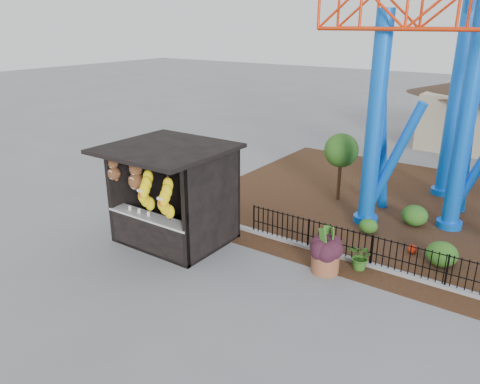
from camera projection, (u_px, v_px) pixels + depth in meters
The scene contains 9 objects.
ground at pixel (230, 283), 12.57m from camera, with size 120.00×120.00×0.00m, color slate.
mulch_bed at pixel (454, 219), 16.57m from camera, with size 18.00×12.00×0.02m, color #331E11.
curb at pixel (413, 277), 12.71m from camera, with size 18.00×0.18×0.12m, color gray.
prize_booth at pixel (168, 197), 14.36m from camera, with size 3.50×3.40×3.12m.
picket_fence at pixel (451, 273), 12.07m from camera, with size 12.20×0.06×1.00m, color black, non-canonical shape.
terracotta_planter at pixel (325, 262), 13.02m from camera, with size 0.77×0.77×0.62m, color brown.
planter_foliage at pixel (327, 241), 12.81m from camera, with size 0.70×0.70×0.64m, color black.
potted_plant at pixel (361, 257), 13.11m from camera, with size 0.70×0.61×0.78m, color #1E591A.
landscaping at pixel (444, 239), 14.37m from camera, with size 7.81×3.70×0.71m.
Camera 1 is at (6.52, -8.83, 6.60)m, focal length 35.00 mm.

